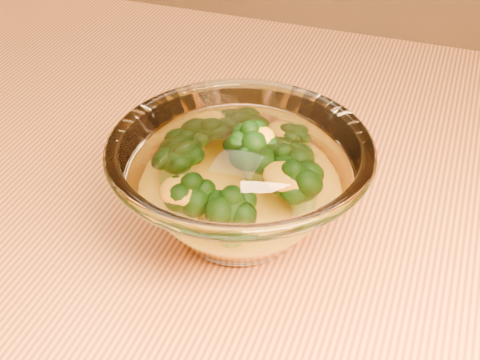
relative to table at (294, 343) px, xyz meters
name	(u,v)px	position (x,y,z in m)	size (l,w,h in m)	color
table	(294,343)	(0.00, 0.00, 0.00)	(1.20, 0.80, 0.75)	#DE8242
glass_bowl	(240,185)	(-0.05, 0.01, 0.14)	(0.19, 0.19, 0.09)	white
cheese_sauce	(240,203)	(-0.05, 0.01, 0.13)	(0.11, 0.11, 0.03)	#FFA815
broccoli_heap	(241,168)	(-0.05, 0.02, 0.15)	(0.12, 0.13, 0.06)	black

